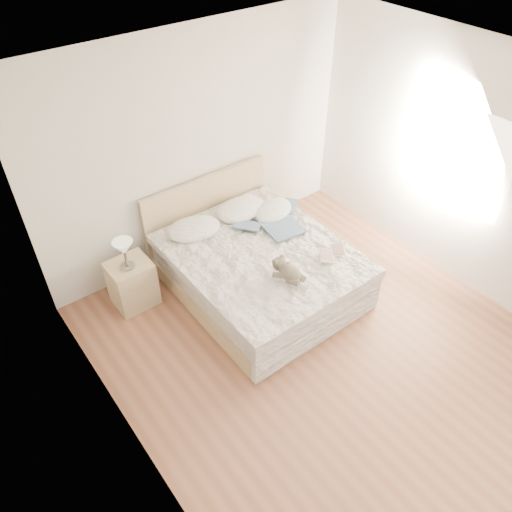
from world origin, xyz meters
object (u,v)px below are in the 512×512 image
at_px(photo_book, 205,233).
at_px(teddy_bear, 290,278).
at_px(bed, 256,267).
at_px(nightstand, 132,283).
at_px(childrens_book, 332,253).
at_px(table_lamp, 124,249).

xyz_separation_m(photo_book, teddy_bear, (0.26, -1.16, 0.02)).
relative_size(bed, nightstand, 3.83).
relative_size(childrens_book, teddy_bear, 0.98).
bearing_deg(teddy_bear, table_lamp, 124.84).
xyz_separation_m(photo_book, childrens_book, (0.89, -1.13, 0.00)).
bearing_deg(nightstand, table_lamp, -120.81).
xyz_separation_m(nightstand, table_lamp, (-0.02, -0.03, 0.52)).
relative_size(nightstand, teddy_bear, 1.67).
bearing_deg(table_lamp, photo_book, -5.08).
height_order(nightstand, childrens_book, childrens_book).
bearing_deg(table_lamp, teddy_bear, -46.31).
xyz_separation_m(bed, nightstand, (-1.23, 0.63, -0.03)).
height_order(photo_book, childrens_book, same).
bearing_deg(bed, nightstand, 152.79).
bearing_deg(photo_book, table_lamp, 140.22).
relative_size(photo_book, childrens_book, 0.85).
distance_m(bed, teddy_bear, 0.73).
xyz_separation_m(table_lamp, photo_book, (0.93, -0.08, -0.17)).
bearing_deg(nightstand, bed, -27.21).
bearing_deg(table_lamp, bed, -25.67).
height_order(bed, nightstand, bed).
height_order(bed, table_lamp, bed).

